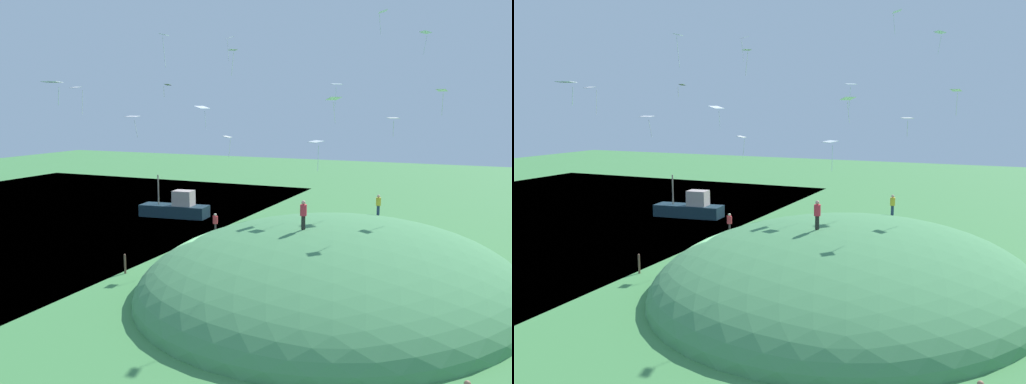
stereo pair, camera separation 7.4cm
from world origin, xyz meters
TOP-DOWN VIEW (x-y plane):
  - ground_plane at (0.00, 0.00)m, footprint 160.00×160.00m
  - grass_hill at (9.42, 1.34)m, footprint 23.73×27.39m
  - boat_on_lake at (-11.07, 15.80)m, footprint 7.21×2.93m
  - person_walking_path at (8.01, -0.37)m, footprint 0.55×0.55m
  - person_watching_kites at (-0.96, 5.17)m, footprint 0.49×0.49m
  - person_near_shore at (10.64, 9.41)m, footprint 0.52×0.52m
  - kite_0 at (5.49, 15.59)m, footprint 1.12×1.10m
  - kite_1 at (-2.96, -9.00)m, footprint 1.18×1.36m
  - kite_2 at (-2.34, 5.87)m, footprint 0.96×1.22m
  - kite_3 at (7.06, 5.03)m, footprint 1.25×1.19m
  - kite_4 at (7.02, 9.42)m, footprint 1.21×1.29m
  - kite_5 at (0.45, 5.53)m, footprint 0.99×1.02m
  - kite_6 at (0.07, 5.34)m, footprint 0.61×0.80m
  - kite_7 at (-9.47, 6.77)m, footprint 1.13×0.81m
  - kite_8 at (-9.35, 12.02)m, footprint 0.70×0.62m
  - kite_9 at (14.70, 10.37)m, footprint 0.84×0.69m
  - kite_10 at (12.75, 15.51)m, footprint 1.13×1.20m
  - kite_11 at (-1.63, -0.34)m, footprint 0.51×0.68m
  - kite_12 at (-4.14, 14.32)m, footprint 0.95×0.90m
  - kite_13 at (-6.84, -2.80)m, footprint 0.76×0.67m
  - kite_14 at (12.50, 3.50)m, footprint 0.83×0.79m
  - kite_15 at (11.14, 5.96)m, footprint 0.75×0.92m
  - mooring_post at (-4.03, -2.13)m, footprint 0.14×0.14m

SIDE VIEW (x-z plane):
  - ground_plane at x=0.00m, z-range 0.00..0.00m
  - grass_hill at x=9.42m, z-range -3.83..3.83m
  - mooring_post at x=-4.03m, z-range 0.00..1.34m
  - boat_on_lake at x=-11.07m, z-range -1.24..3.02m
  - person_watching_kites at x=-0.96m, z-range 1.72..3.27m
  - person_near_shore at x=10.64m, z-range 3.27..4.84m
  - person_walking_path at x=8.01m, z-range 4.01..5.80m
  - kite_3 at x=7.06m, z-range 7.64..9.71m
  - kite_6 at x=0.07m, z-range 8.03..9.63m
  - kite_7 at x=-9.47m, z-range 9.39..11.18m
  - kite_14 at x=12.50m, z-range 9.80..10.99m
  - kite_2 at x=-2.34m, z-range 10.17..11.92m
  - kite_4 at x=7.02m, z-range 10.71..12.68m
  - kite_9 at x=14.70m, z-range 11.22..13.11m
  - kite_13 at x=-6.84m, z-range 11.31..13.17m
  - kite_1 at x=-2.96m, z-range 11.81..13.04m
  - kite_0 at x=5.49m, z-range 11.92..13.98m
  - kite_8 at x=-9.35m, z-range 12.46..13.63m
  - kite_5 at x=0.45m, z-range 14.19..16.06m
  - kite_11 at x=-1.63m, z-range 14.44..16.60m
  - kite_10 at x=12.75m, z-range 16.05..17.87m
  - kite_12 at x=-4.14m, z-range 16.00..18.21m
  - kite_15 at x=11.14m, z-range 16.44..18.02m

